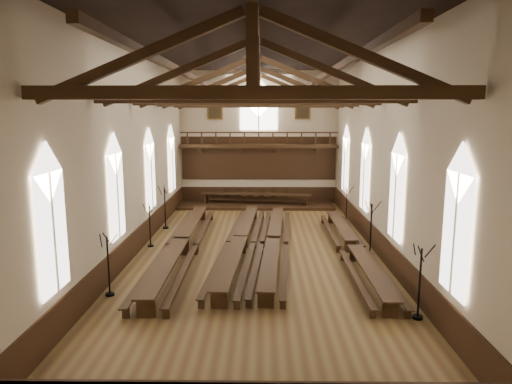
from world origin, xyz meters
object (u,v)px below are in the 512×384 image
refectory_row_a (181,242)px  candelabrum_left_near (109,277)px  candelabrum_left_far (165,216)px  refectory_row_c (274,241)px  candelabrum_right_near (419,296)px  candelabrum_right_far (346,212)px  dais (256,205)px  high_table (256,195)px  refectory_row_b (241,240)px  candelabrum_right_mid (370,239)px  refectory_row_d (353,246)px  candelabrum_left_mid (150,234)px

refectory_row_a → candelabrum_left_near: candelabrum_left_near is taller
candelabrum_left_far → refectory_row_c: bearing=-34.8°
candelabrum_right_near → candelabrum_right_far: (-0.00, 13.41, -0.07)m
dais → candelabrum_right_far: size_ratio=4.76×
candelabrum_left_near → refectory_row_c: bearing=41.8°
candelabrum_right_near → candelabrum_right_far: candelabrum_right_near is taller
dais → high_table: bearing=-88.2°
refectory_row_b → candelabrum_right_mid: (6.35, -0.69, 0.26)m
refectory_row_a → candelabrum_right_far: 11.21m
refectory_row_c → candelabrum_right_mid: candelabrum_right_mid is taller
refectory_row_b → candelabrum_left_far: bearing=137.2°
refectory_row_c → refectory_row_d: size_ratio=1.02×
refectory_row_d → candelabrum_right_far: bearing=82.5°
candelabrum_left_mid → candelabrum_right_far: 12.22m
candelabrum_left_near → candelabrum_left_mid: candelabrum_left_near is taller
refectory_row_c → dais: size_ratio=1.26×
refectory_row_b → candelabrum_left_far: 6.47m
candelabrum_left_far → candelabrum_right_mid: candelabrum_right_mid is taller
refectory_row_d → candelabrum_left_mid: 10.34m
refectory_row_b → candelabrum_right_far: (6.35, 5.75, 0.16)m
refectory_row_c → candelabrum_right_far: 7.48m
refectory_row_b → refectory_row_c: (1.67, -0.07, -0.02)m
candelabrum_left_near → candelabrum_right_near: candelabrum_right_near is taller
candelabrum_left_mid → refectory_row_c: bearing=-6.3°
high_table → refectory_row_c: bearing=-84.6°
candelabrum_left_near → candelabrum_right_far: bearing=46.2°
refectory_row_c → high_table: bearing=95.4°
dais → high_table: high_table is taller
candelabrum_right_near → high_table: bearing=107.1°
refectory_row_b → refectory_row_c: 1.67m
refectory_row_b → candelabrum_right_mid: size_ratio=5.41×
refectory_row_b → candelabrum_left_near: candelabrum_left_near is taller
high_table → candelabrum_left_mid: (-5.35, -10.43, -0.16)m
refectory_row_c → candelabrum_left_far: candelabrum_left_far is taller
refectory_row_b → high_table: size_ratio=1.79×
candelabrum_left_near → refectory_row_d: bearing=25.6°
refectory_row_b → candelabrum_right_mid: bearing=-6.2°
refectory_row_d → high_table: size_ratio=1.71×
refectory_row_d → candelabrum_left_far: candelabrum_left_far is taller
candelabrum_left_near → candelabrum_left_mid: 6.45m
refectory_row_b → refectory_row_d: refectory_row_b is taller
refectory_row_a → refectory_row_c: refectory_row_a is taller
candelabrum_left_mid → candelabrum_left_near: bearing=-90.0°
candelabrum_right_far → refectory_row_a: bearing=-145.7°
refectory_row_b → candelabrum_left_mid: size_ratio=6.41×
refectory_row_a → candelabrum_right_near: candelabrum_right_near is taller
candelabrum_right_far → candelabrum_left_far: bearing=-173.0°
refectory_row_a → candelabrum_right_mid: size_ratio=5.56×
refectory_row_a → refectory_row_d: (8.39, -0.35, -0.08)m
refectory_row_a → candelabrum_left_near: bearing=-109.3°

